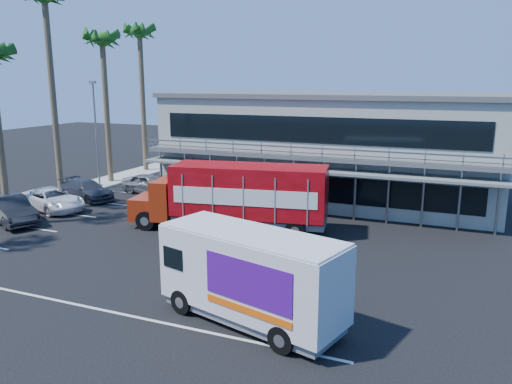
% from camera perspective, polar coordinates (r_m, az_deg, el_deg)
% --- Properties ---
extents(ground, '(120.00, 120.00, 0.00)m').
position_cam_1_polar(ground, '(23.84, -7.70, -7.43)').
color(ground, black).
rests_on(ground, ground).
extents(building, '(22.40, 12.00, 7.30)m').
position_cam_1_polar(building, '(35.54, 8.61, 5.25)').
color(building, gray).
rests_on(building, ground).
extents(curb_strip, '(3.00, 32.00, 0.16)m').
position_cam_1_polar(curb_strip, '(37.43, -23.21, -0.83)').
color(curb_strip, '#A5A399').
rests_on(curb_strip, ground).
extents(palm_d, '(2.80, 2.80, 14.75)m').
position_cam_1_polar(palm_d, '(38.39, -22.94, 18.67)').
color(palm_d, brown).
rests_on(palm_d, ground).
extents(palm_e, '(2.80, 2.80, 12.25)m').
position_cam_1_polar(palm_e, '(41.59, -17.13, 15.46)').
color(palm_e, brown).
rests_on(palm_e, ground).
extents(palm_f, '(2.80, 2.80, 13.25)m').
position_cam_1_polar(palm_f, '(46.28, -13.13, 16.45)').
color(palm_f, brown).
rests_on(palm_f, ground).
extents(light_pole_far, '(0.50, 0.25, 8.09)m').
position_cam_1_polar(light_pole_far, '(39.82, -17.83, 6.80)').
color(light_pole_far, gray).
rests_on(light_pole_far, ground).
extents(red_truck, '(11.14, 4.29, 3.66)m').
position_cam_1_polar(red_truck, '(27.32, -2.30, -0.32)').
color(red_truck, maroon).
rests_on(red_truck, ground).
extents(white_van, '(6.94, 3.93, 3.21)m').
position_cam_1_polar(white_van, '(17.04, -0.58, -9.52)').
color(white_van, silver).
rests_on(white_van, ground).
extents(parked_car_b, '(5.07, 3.52, 1.59)m').
position_cam_1_polar(parked_car_b, '(32.32, -26.21, -1.82)').
color(parked_car_b, black).
rests_on(parked_car_b, ground).
extents(parked_car_c, '(5.46, 3.67, 1.39)m').
position_cam_1_polar(parked_car_c, '(34.46, -22.25, -0.79)').
color(parked_car_c, white).
rests_on(parked_car_c, ground).
extents(parked_car_d, '(5.01, 3.14, 1.35)m').
position_cam_1_polar(parked_car_d, '(36.74, -18.79, 0.24)').
color(parked_car_d, '#2D313C').
rests_on(parked_car_d, ground).
extents(parked_car_e, '(4.44, 2.20, 1.45)m').
position_cam_1_polar(parked_car_e, '(37.38, -12.11, 0.92)').
color(parked_car_e, slate).
rests_on(parked_car_e, ground).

